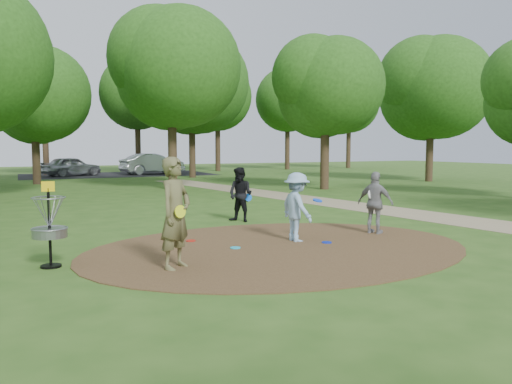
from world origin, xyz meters
name	(u,v)px	position (x,y,z in m)	size (l,w,h in m)	color
ground	(280,248)	(0.00, 0.00, 0.00)	(100.00, 100.00, 0.00)	#2D5119
dirt_clearing	(280,248)	(0.00, 0.00, 0.01)	(8.40, 8.40, 0.02)	#47301C
footpath	(437,217)	(6.50, 2.00, 0.01)	(2.00, 40.00, 0.01)	#8C7A5B
parking_lot	(118,174)	(2.00, 30.00, 0.00)	(14.00, 8.00, 0.01)	black
player_observer_with_disc	(175,213)	(-2.51, -0.78, 0.99)	(0.86, 0.82, 1.98)	brown
player_throwing_with_disc	(297,207)	(0.69, 0.50, 0.79)	(0.99, 1.04, 1.57)	#8FB5D6
player_walking_with_disc	(241,195)	(0.75, 3.79, 0.78)	(0.92, 0.96, 1.56)	black
player_waiting_with_disc	(375,203)	(2.92, 0.51, 0.77)	(0.76, 0.98, 1.54)	gray
disc_ground_cyan	(235,248)	(-0.90, 0.32, 0.03)	(0.22, 0.22, 0.02)	#1CBCE4
disc_ground_blue	(327,242)	(1.17, -0.01, 0.03)	(0.22, 0.22, 0.02)	#0B22C8
disc_ground_red	(191,241)	(-1.50, 1.49, 0.03)	(0.22, 0.22, 0.02)	red
car_left	(72,166)	(-1.42, 29.54, 0.71)	(1.68, 4.19, 1.43)	#9A9CA2
car_right	(153,164)	(4.54, 29.43, 0.80)	(1.70, 4.88, 1.61)	#9EA2A5
disc_golf_basket	(49,219)	(-4.50, 0.30, 0.87)	(0.63, 0.63, 1.54)	black
tree_ring	(202,70)	(2.23, 11.13, 5.37)	(37.67, 45.62, 9.75)	#332316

